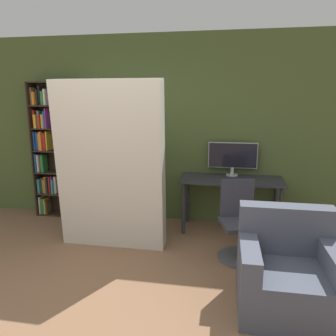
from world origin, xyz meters
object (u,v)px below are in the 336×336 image
office_chair (240,228)px  mattress_near (111,166)px  monitor (233,156)px  bookshelf (53,150)px  armchair (288,272)px

office_chair → mattress_near: mattress_near is taller
monitor → office_chair: monitor is taller
office_chair → mattress_near: 1.67m
office_chair → monitor: bearing=95.4°
monitor → bookshelf: size_ratio=0.33×
monitor → mattress_near: size_ratio=0.33×
bookshelf → armchair: (3.19, -1.82, -0.71)m
office_chair → mattress_near: bearing=179.3°
office_chair → mattress_near: (-1.54, 0.02, 0.66)m
bookshelf → mattress_near: bookshelf is taller
mattress_near → armchair: bearing=-24.4°
monitor → armchair: size_ratio=0.80×
bookshelf → armchair: bookshelf is taller
mattress_near → monitor: bearing=33.3°
mattress_near → armchair: 2.22m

